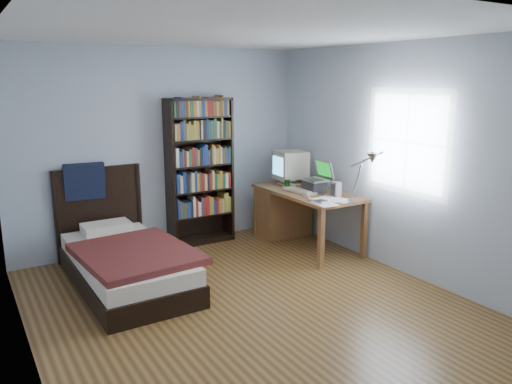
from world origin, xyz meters
TOP-DOWN VIEW (x-y plane):
  - room at (0.03, -0.00)m, footprint 4.20×4.24m
  - desk at (1.51, 1.48)m, footprint 0.75×1.50m
  - crt_monitor at (1.55, 1.52)m, footprint 0.43×0.39m
  - laptop at (1.55, 0.97)m, footprint 0.31×0.32m
  - desk_lamp at (1.46, -0.04)m, footprint 0.24×0.54m
  - keyboard at (1.38, 1.07)m, footprint 0.24×0.48m
  - speaker at (1.60, 0.63)m, footprint 0.10×0.10m
  - soda_can at (1.37, 1.33)m, footprint 0.07×0.07m
  - mouse at (1.50, 1.38)m, footprint 0.07×0.12m
  - phone_silver at (1.28, 0.79)m, footprint 0.08×0.10m
  - phone_grey at (1.24, 0.58)m, footprint 0.06×0.10m
  - external_drive at (1.27, 0.50)m, footprint 0.13×0.13m
  - bookshelf at (0.43, 1.94)m, footprint 0.85×0.30m
  - bed at (-0.85, 1.14)m, footprint 1.12×2.05m

SIDE VIEW (x-z plane):
  - bed at x=-0.85m, z-range -0.32..0.84m
  - desk at x=1.51m, z-range 0.05..0.78m
  - phone_silver at x=1.28m, z-range 0.73..0.75m
  - phone_grey at x=1.24m, z-range 0.73..0.75m
  - external_drive at x=1.27m, z-range 0.73..0.75m
  - keyboard at x=1.38m, z-range 0.72..0.77m
  - mouse at x=1.50m, z-range 0.73..0.77m
  - soda_can at x=1.37m, z-range 0.73..0.85m
  - speaker at x=1.60m, z-range 0.73..0.91m
  - laptop at x=1.55m, z-range 0.65..1.03m
  - bookshelf at x=0.43m, z-range 0.00..1.88m
  - crt_monitor at x=1.55m, z-range 0.76..1.21m
  - desk_lamp at x=1.46m, z-range 0.93..1.57m
  - room at x=0.03m, z-range 0.00..2.50m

